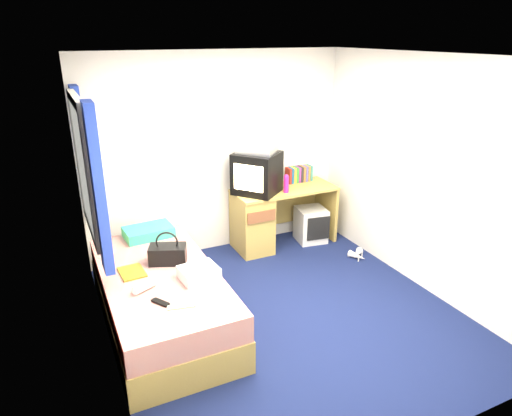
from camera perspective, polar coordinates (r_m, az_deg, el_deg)
name	(u,v)px	position (r m, az deg, el deg)	size (l,w,h in m)	color
ground	(284,314)	(4.58, 3.47, -13.09)	(3.40, 3.40, 0.00)	#0C1438
room_shell	(287,171)	(3.95, 3.93, 4.60)	(3.40, 3.40, 3.40)	white
bed	(161,298)	(4.40, -11.75, -10.98)	(1.01, 2.00, 0.54)	#B19649
pillow	(149,232)	(4.97, -13.29, -2.92)	(0.50, 0.32, 0.11)	#1B6FAF
desk	(264,217)	(5.71, 1.02, -1.16)	(1.30, 0.55, 0.75)	#B19649
storage_cube	(311,225)	(6.01, 6.87, -2.06)	(0.36, 0.36, 0.45)	silver
crt_tv	(257,173)	(5.48, 0.11, 4.41)	(0.67, 0.68, 0.49)	black
vcr	(257,149)	(5.41, 0.13, 7.36)	(0.44, 0.31, 0.08)	silver
book_row	(299,174)	(5.97, 5.39, 4.24)	(0.34, 0.13, 0.20)	maroon
picture_frame	(306,175)	(6.03, 6.23, 4.09)	(0.02, 0.12, 0.14)	black
pink_water_bottle	(286,185)	(5.53, 3.79, 2.95)	(0.06, 0.06, 0.20)	#CE1D78
aerosol_can	(276,182)	(5.68, 2.55, 3.33)	(0.05, 0.05, 0.18)	silver
handbag	(168,254)	(4.38, -10.97, -5.61)	(0.39, 0.30, 0.31)	black
towel	(199,273)	(4.08, -7.16, -8.05)	(0.32, 0.27, 0.11)	silver
magazine	(132,272)	(4.30, -15.24, -7.75)	(0.21, 0.28, 0.01)	yellow
water_bottle	(144,287)	(4.00, -13.82, -9.53)	(0.07, 0.07, 0.20)	silver
colour_swatch_fan	(181,306)	(3.74, -9.30, -12.03)	(0.22, 0.06, 0.01)	yellow
remote_control	(160,302)	(3.81, -11.87, -11.46)	(0.05, 0.16, 0.02)	black
window_assembly	(88,170)	(4.37, -20.31, 4.49)	(0.11, 1.42, 1.40)	silver
white_heels	(357,255)	(5.71, 12.53, -5.77)	(0.23, 0.27, 0.09)	silver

